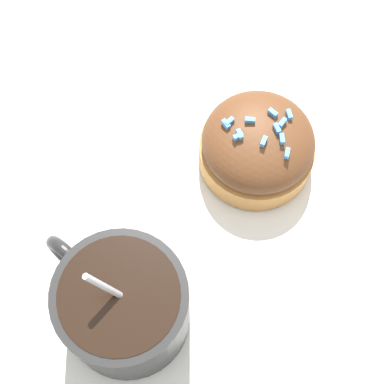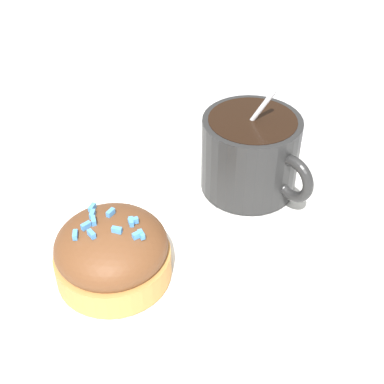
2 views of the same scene
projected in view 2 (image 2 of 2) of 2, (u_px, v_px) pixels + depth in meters
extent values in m
plane|color=#B2B2B7|center=(194.00, 232.00, 0.44)|extent=(3.00, 3.00, 0.00)
cube|color=white|center=(194.00, 231.00, 0.44)|extent=(0.37, 0.37, 0.00)
cylinder|color=black|center=(250.00, 154.00, 0.46)|extent=(0.08, 0.08, 0.07)
cylinder|color=black|center=(252.00, 126.00, 0.45)|extent=(0.07, 0.07, 0.01)
torus|color=black|center=(292.00, 178.00, 0.43)|extent=(0.01, 0.04, 0.04)
ellipsoid|color=silver|center=(273.00, 182.00, 0.47)|extent=(0.02, 0.03, 0.01)
cylinder|color=silver|center=(243.00, 132.00, 0.45)|extent=(0.02, 0.05, 0.09)
cylinder|color=#C18442|center=(114.00, 263.00, 0.40)|extent=(0.09, 0.09, 0.02)
ellipsoid|color=brown|center=(111.00, 245.00, 0.38)|extent=(0.08, 0.08, 0.04)
cube|color=#4C99EA|center=(119.00, 232.00, 0.36)|extent=(0.01, 0.01, 0.00)
cube|color=#4C99EA|center=(141.00, 234.00, 0.37)|extent=(0.01, 0.01, 0.00)
cube|color=#4C99EA|center=(86.00, 226.00, 0.37)|extent=(0.01, 0.00, 0.00)
cube|color=#4C99EA|center=(91.00, 234.00, 0.36)|extent=(0.00, 0.01, 0.00)
cube|color=#4C99EA|center=(92.00, 208.00, 0.39)|extent=(0.01, 0.01, 0.00)
cube|color=#4C99EA|center=(134.00, 221.00, 0.37)|extent=(0.01, 0.01, 0.00)
cube|color=#4C99EA|center=(94.00, 221.00, 0.37)|extent=(0.01, 0.01, 0.00)
cube|color=#4C99EA|center=(111.00, 213.00, 0.38)|extent=(0.01, 0.00, 0.00)
cube|color=#4C99EA|center=(137.00, 235.00, 0.36)|extent=(0.01, 0.00, 0.00)
cube|color=#4C99EA|center=(133.00, 223.00, 0.37)|extent=(0.01, 0.01, 0.00)
cube|color=#4C99EA|center=(92.00, 214.00, 0.38)|extent=(0.01, 0.01, 0.00)
cube|color=#4C99EA|center=(75.00, 235.00, 0.37)|extent=(0.01, 0.01, 0.00)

